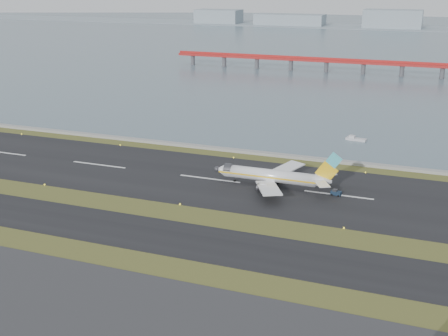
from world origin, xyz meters
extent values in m
plane|color=#374518|center=(0.00, 0.00, 0.00)|extent=(1000.00, 1000.00, 0.00)
cube|color=#313134|center=(0.00, -55.00, 0.05)|extent=(1000.00, 50.00, 0.10)
cube|color=black|center=(0.00, -12.00, 0.05)|extent=(1000.00, 18.00, 0.10)
cube|color=black|center=(0.00, 30.00, 0.05)|extent=(1000.00, 45.00, 0.10)
cube|color=gray|center=(0.00, 60.00, 0.50)|extent=(1000.00, 2.50, 1.00)
cube|color=#4E626F|center=(0.00, 460.00, 0.00)|extent=(1400.00, 800.00, 1.30)
cube|color=#A21D1B|center=(20.00, 250.00, 7.50)|extent=(260.00, 5.00, 1.60)
cube|color=#A21D1B|center=(20.00, 250.00, 9.00)|extent=(260.00, 0.40, 1.40)
cylinder|color=#4C4C51|center=(-76.00, 250.00, 3.00)|extent=(2.80, 2.80, 7.00)
cylinder|color=#4C4C51|center=(20.00, 250.00, 3.00)|extent=(2.80, 2.80, 7.00)
cube|color=#8998A2|center=(0.00, 620.00, 0.00)|extent=(1400.00, 80.00, 1.00)
cube|color=#8998A2|center=(-220.00, 620.00, 9.00)|extent=(60.00, 35.00, 18.00)
cube|color=#8998A2|center=(-120.00, 620.00, 7.00)|extent=(90.00, 35.00, 14.00)
cube|color=#8998A2|center=(10.00, 620.00, 11.00)|extent=(70.00, 35.00, 22.00)
cylinder|color=white|center=(19.14, 30.13, 3.50)|extent=(28.00, 3.80, 3.80)
cone|color=white|center=(3.54, 30.13, 3.50)|extent=(3.20, 3.80, 3.80)
cone|color=white|center=(35.34, 30.13, 3.80)|extent=(5.00, 3.80, 3.80)
cube|color=yellow|center=(19.14, 28.21, 3.50)|extent=(31.00, 0.06, 0.45)
cube|color=yellow|center=(19.14, 32.05, 3.50)|extent=(31.00, 0.06, 0.45)
cube|color=white|center=(21.34, 21.63, 2.80)|extent=(11.31, 15.89, 1.66)
cube|color=white|center=(21.34, 38.63, 2.80)|extent=(11.31, 15.89, 1.66)
cylinder|color=#323237|center=(19.64, 24.13, 1.60)|extent=(4.20, 2.10, 2.10)
cylinder|color=#323237|center=(19.64, 36.13, 1.60)|extent=(4.20, 2.10, 2.10)
cube|color=yellow|center=(36.14, 30.13, 6.70)|extent=(6.80, 0.35, 6.85)
cube|color=#49BFCF|center=(38.04, 30.13, 10.40)|extent=(4.85, 0.37, 4.90)
cube|color=white|center=(35.64, 26.33, 4.30)|extent=(5.64, 6.80, 0.22)
cube|color=white|center=(35.64, 33.93, 4.30)|extent=(5.64, 6.80, 0.22)
cylinder|color=black|center=(8.14, 30.13, 0.45)|extent=(0.80, 0.28, 0.80)
cylinder|color=black|center=(20.64, 27.33, 0.55)|extent=(1.00, 0.38, 1.00)
cylinder|color=black|center=(20.64, 32.93, 0.55)|extent=(1.00, 0.38, 1.00)
cube|color=#142438|center=(39.36, 29.48, 0.83)|extent=(3.20, 2.16, 1.10)
cube|color=#323237|center=(39.00, 29.54, 1.56)|extent=(1.52, 1.59, 0.64)
cylinder|color=black|center=(38.23, 28.94, 0.32)|extent=(0.68, 0.39, 0.64)
cylinder|color=black|center=(38.50, 30.38, 0.32)|extent=(0.68, 0.39, 0.64)
cylinder|color=black|center=(40.22, 28.57, 0.32)|extent=(0.68, 0.39, 0.64)
cylinder|color=black|center=(40.49, 30.02, 0.32)|extent=(0.68, 0.39, 0.64)
cube|color=#BBBBC0|center=(37.00, 90.06, 0.44)|extent=(8.07, 3.72, 1.00)
cube|color=#BBBBC0|center=(35.36, 90.34, 1.33)|extent=(2.49, 2.12, 1.00)
camera|label=1|loc=(60.99, -123.06, 59.75)|focal=45.00mm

